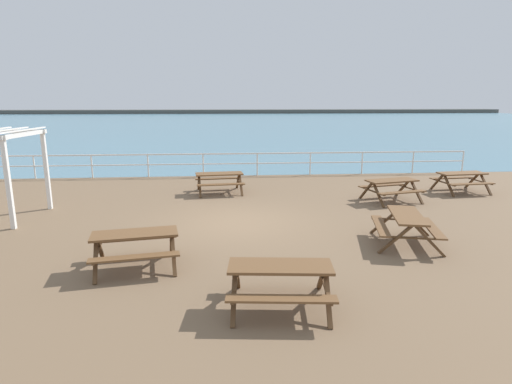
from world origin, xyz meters
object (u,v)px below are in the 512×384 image
at_px(picnic_table_far_left, 462,177).
at_px(picnic_table_corner, 219,178).
at_px(picnic_table_near_right, 135,241).
at_px(picnic_table_far_right, 280,275).
at_px(picnic_table_seaward, 406,222).
at_px(picnic_table_near_left, 392,185).

relative_size(picnic_table_far_left, picnic_table_corner, 0.99).
distance_m(picnic_table_near_right, picnic_table_far_left, 13.00).
bearing_deg(picnic_table_far_right, picnic_table_seaward, 45.49).
bearing_deg(picnic_table_near_right, picnic_table_near_left, 25.05).
distance_m(picnic_table_near_left, picnic_table_seaward, 4.66).
bearing_deg(picnic_table_seaward, picnic_table_corner, 49.82).
height_order(picnic_table_far_left, picnic_table_corner, same).
xyz_separation_m(picnic_table_near_left, picnic_table_far_left, (3.31, 1.22, 0.00)).
xyz_separation_m(picnic_table_near_left, picnic_table_corner, (-6.11, 1.88, 0.00)).
relative_size(picnic_table_far_right, picnic_table_seaward, 0.93).
xyz_separation_m(picnic_table_near_right, picnic_table_far_left, (11.20, 6.61, 0.00)).
distance_m(picnic_table_far_left, picnic_table_far_right, 12.00).
relative_size(picnic_table_near_right, picnic_table_far_left, 1.04).
bearing_deg(picnic_table_seaward, picnic_table_far_left, -26.63).
distance_m(picnic_table_far_left, picnic_table_corner, 9.44).
height_order(picnic_table_near_left, picnic_table_near_right, same).
bearing_deg(picnic_table_far_left, picnic_table_near_left, -165.08).
relative_size(picnic_table_near_right, picnic_table_seaward, 0.96).
height_order(picnic_table_near_right, picnic_table_seaward, same).
xyz_separation_m(picnic_table_far_left, picnic_table_corner, (-9.42, 0.66, 0.00)).
xyz_separation_m(picnic_table_seaward, picnic_table_corner, (-4.68, 6.32, 0.00)).
distance_m(picnic_table_far_left, picnic_table_seaward, 7.38).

